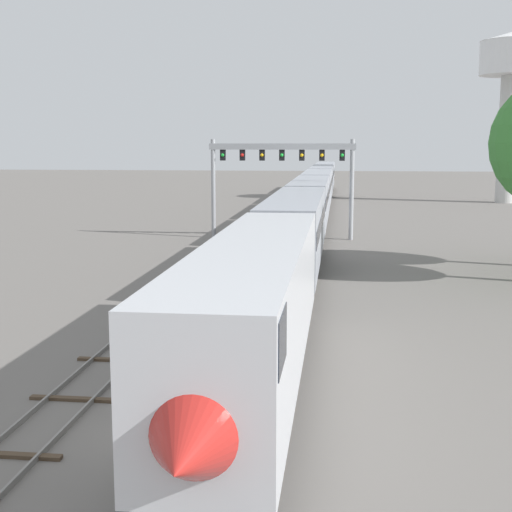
# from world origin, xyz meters

# --- Properties ---
(ground_plane) EXTENTS (400.00, 400.00, 0.00)m
(ground_plane) POSITION_xyz_m (0.00, 0.00, 0.00)
(ground_plane) COLOR slate
(track_main) EXTENTS (2.60, 200.00, 0.16)m
(track_main) POSITION_xyz_m (2.00, 60.00, 0.07)
(track_main) COLOR slate
(track_main) RESTS_ON ground
(track_near) EXTENTS (2.60, 160.00, 0.16)m
(track_near) POSITION_xyz_m (-3.50, 40.00, 0.07)
(track_near) COLOR slate
(track_near) RESTS_ON ground
(passenger_train) EXTENTS (3.04, 119.54, 4.80)m
(passenger_train) POSITION_xyz_m (2.00, 53.42, 2.61)
(passenger_train) COLOR silver
(passenger_train) RESTS_ON ground
(signal_gantry) EXTENTS (12.10, 0.49, 8.22)m
(signal_gantry) POSITION_xyz_m (-0.25, 40.57, 6.09)
(signal_gantry) COLOR #999BA0
(signal_gantry) RESTS_ON ground
(water_tower) EXTENTS (8.54, 8.54, 22.53)m
(water_tower) POSITION_xyz_m (26.88, 81.52, 17.22)
(water_tower) COLOR beige
(water_tower) RESTS_ON ground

